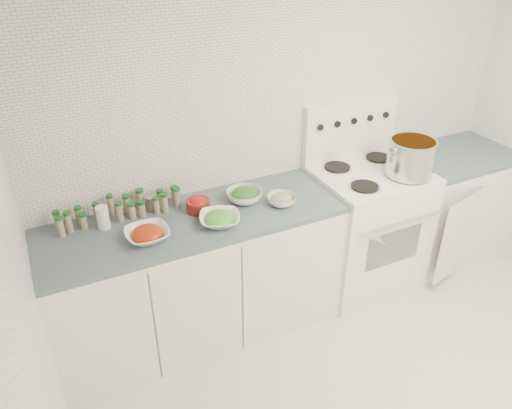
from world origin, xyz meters
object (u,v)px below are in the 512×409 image
at_px(stock_pot, 411,156).
at_px(stove, 364,224).
at_px(bowl_tomato, 147,234).
at_px(bowl_snowpea, 220,219).

bearing_deg(stock_pot, stove, 140.51).
relative_size(stove, bowl_tomato, 5.46).
bearing_deg(stock_pot, bowl_snowpea, 178.28).
bearing_deg(bowl_tomato, bowl_snowpea, -3.67).
height_order(bowl_tomato, bowl_snowpea, bowl_tomato).
bearing_deg(stove, bowl_tomato, -176.81).
bearing_deg(bowl_snowpea, bowl_tomato, 176.33).
bearing_deg(bowl_snowpea, stock_pot, -1.72).
distance_m(stove, bowl_snowpea, 1.27).
bearing_deg(stove, stock_pot, -39.49).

